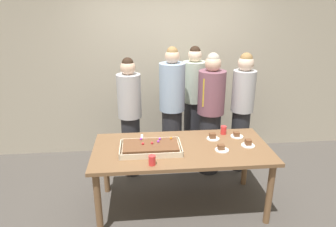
% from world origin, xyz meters
% --- Properties ---
extents(ground_plane, '(12.00, 12.00, 0.00)m').
position_xyz_m(ground_plane, '(0.00, 0.00, 0.00)').
color(ground_plane, '#4C4742').
extents(interior_back_panel, '(8.00, 0.12, 3.00)m').
position_xyz_m(interior_back_panel, '(0.00, 1.60, 1.50)').
color(interior_back_panel, '#B2A893').
rests_on(interior_back_panel, ground_plane).
extents(party_table, '(1.95, 0.92, 0.76)m').
position_xyz_m(party_table, '(0.00, 0.00, 0.68)').
color(party_table, brown).
rests_on(party_table, ground_plane).
extents(sheet_cake, '(0.66, 0.39, 0.10)m').
position_xyz_m(sheet_cake, '(-0.34, -0.04, 0.80)').
color(sheet_cake, beige).
rests_on(sheet_cake, party_table).
extents(plated_slice_near_left, '(0.15, 0.15, 0.07)m').
position_xyz_m(plated_slice_near_left, '(0.39, 0.19, 0.79)').
color(plated_slice_near_left, white).
rests_on(plated_slice_near_left, party_table).
extents(plated_slice_near_right, '(0.15, 0.15, 0.06)m').
position_xyz_m(plated_slice_near_right, '(0.69, 0.22, 0.78)').
color(plated_slice_near_right, white).
rests_on(plated_slice_near_right, party_table).
extents(plated_slice_far_left, '(0.15, 0.15, 0.07)m').
position_xyz_m(plated_slice_far_left, '(0.75, -0.02, 0.79)').
color(plated_slice_far_left, white).
rests_on(plated_slice_far_left, party_table).
extents(plated_slice_far_right, '(0.15, 0.15, 0.07)m').
position_xyz_m(plated_slice_far_right, '(0.42, -0.11, 0.79)').
color(plated_slice_far_right, white).
rests_on(plated_slice_far_right, party_table).
extents(drink_cup_nearest, '(0.07, 0.07, 0.10)m').
position_xyz_m(drink_cup_nearest, '(0.56, 0.32, 0.81)').
color(drink_cup_nearest, red).
rests_on(drink_cup_nearest, party_table).
extents(drink_cup_middle, '(0.07, 0.07, 0.10)m').
position_xyz_m(drink_cup_middle, '(-0.34, -0.35, 0.81)').
color(drink_cup_middle, red).
rests_on(drink_cup_middle, party_table).
extents(cake_server_utensil, '(0.03, 0.20, 0.01)m').
position_xyz_m(cake_server_utensil, '(-0.43, 0.28, 0.77)').
color(cake_server_utensil, silver).
rests_on(cake_server_utensil, party_table).
extents(person_serving_front, '(0.36, 0.36, 1.68)m').
position_xyz_m(person_serving_front, '(0.50, 0.77, 0.87)').
color(person_serving_front, '#28282D').
rests_on(person_serving_front, ground_plane).
extents(person_green_shirt_behind, '(0.34, 0.34, 1.75)m').
position_xyz_m(person_green_shirt_behind, '(-0.01, 0.89, 0.91)').
color(person_green_shirt_behind, '#28282D').
rests_on(person_green_shirt_behind, ground_plane).
extents(person_striped_tie_right, '(0.31, 0.31, 1.63)m').
position_xyz_m(person_striped_tie_right, '(-0.58, 0.81, 0.85)').
color(person_striped_tie_right, '#28282D').
rests_on(person_striped_tie_right, ground_plane).
extents(person_far_right_suit, '(0.34, 0.34, 1.71)m').
position_xyz_m(person_far_right_suit, '(0.34, 1.21, 0.89)').
color(person_far_right_suit, '#28282D').
rests_on(person_far_right_suit, ground_plane).
extents(person_left_edge_reaching, '(0.31, 0.31, 1.67)m').
position_xyz_m(person_left_edge_reaching, '(0.94, 0.80, 0.89)').
color(person_left_edge_reaching, '#28282D').
rests_on(person_left_edge_reaching, ground_plane).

